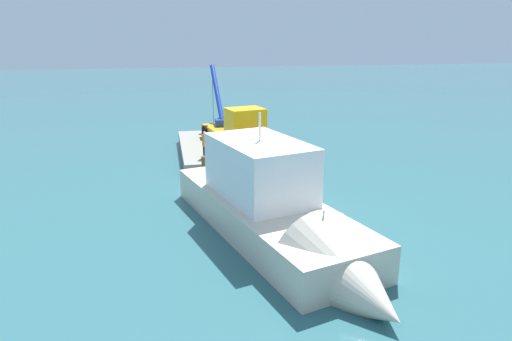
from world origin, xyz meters
TOP-DOWN VIEW (x-y plane):
  - ground at (0.00, 0.00)m, footprint 200.00×200.00m
  - dock at (-6.75, 0.00)m, footprint 10.02×7.38m
  - crane_truck at (-5.81, 0.13)m, footprint 10.11×3.90m
  - dock_worker at (-3.33, -2.30)m, footprint 0.34×0.34m
  - salvaged_car at (0.18, 1.05)m, footprint 4.10×2.31m
  - moored_yacht at (8.22, -0.08)m, footprint 14.65×7.54m
  - piling_near at (-1.14, -2.53)m, footprint 0.38×0.38m
  - piling_mid at (-1.07, -0.86)m, footprint 0.42×0.42m
  - piling_far at (-0.97, 0.87)m, footprint 0.41×0.41m
  - piling_end at (-1.27, 2.48)m, footprint 0.31×0.31m

SIDE VIEW (x-z plane):
  - ground at x=0.00m, z-range 0.00..0.00m
  - dock at x=-6.75m, z-range 0.00..0.86m
  - salvaged_car at x=0.18m, z-range -0.80..2.17m
  - piling_near at x=-1.14m, z-range 0.00..1.50m
  - piling_mid at x=-1.07m, z-range 0.00..1.73m
  - moored_yacht at x=8.22m, z-range -2.46..4.22m
  - piling_end at x=-1.27m, z-range 0.00..1.86m
  - piling_far at x=-0.97m, z-range 0.00..1.91m
  - dock_worker at x=-3.33m, z-range 0.87..2.54m
  - crane_truck at x=-5.81m, z-range -0.34..4.81m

